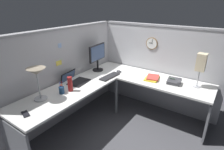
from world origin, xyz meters
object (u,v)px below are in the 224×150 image
pen_cup (62,90)px  desk_lamp_paper (201,63)px  office_phone (174,82)px  cell_phone (25,114)px  desk_lamp_dome (37,74)px  computer_mouse (119,71)px  book_stack (152,78)px  thermos_flask (70,84)px  laptop (74,80)px  keyboard (110,76)px  wall_clock (152,43)px  monitor (97,55)px

pen_cup → desk_lamp_paper: 2.06m
office_phone → cell_phone: bearing=147.4°
office_phone → desk_lamp_dome: bearing=138.6°
computer_mouse → desk_lamp_paper: (0.15, -1.33, 0.37)m
book_stack → thermos_flask: bearing=143.2°
cell_phone → desk_lamp_paper: desk_lamp_paper is taller
desk_lamp_dome → cell_phone: desk_lamp_dome is taller
desk_lamp_dome → thermos_flask: 0.50m
laptop → office_phone: bearing=-58.8°
keyboard → pen_cup: 0.91m
computer_mouse → wall_clock: 0.78m
office_phone → book_stack: bearing=93.4°
wall_clock → monitor: bearing=125.2°
desk_lamp_dome → office_phone: size_ratio=1.99×
monitor → keyboard: monitor is taller
computer_mouse → desk_lamp_paper: desk_lamp_paper is taller
pen_cup → wall_clock: wall_clock is taller
desk_lamp_dome → pen_cup: (0.27, -0.11, -0.31)m
computer_mouse → book_stack: bearing=-85.9°
book_stack → computer_mouse: bearing=94.1°
thermos_flask → desk_lamp_paper: 1.94m
cell_phone → computer_mouse: bearing=11.7°
desk_lamp_dome → book_stack: size_ratio=1.39×
monitor → desk_lamp_paper: 1.73m
cell_phone → book_stack: 1.98m
keyboard → book_stack: 0.73m
laptop → book_stack: bearing=-51.4°
wall_clock → cell_phone: bearing=164.8°
monitor → laptop: (-0.62, -0.00, -0.27)m
monitor → cell_phone: 1.66m
keyboard → computer_mouse: 0.29m
keyboard → computer_mouse: computer_mouse is taller
keyboard → desk_lamp_paper: bearing=-69.3°
keyboard → pen_cup: size_ratio=2.39×
pen_cup → cell_phone: pen_cup is taller
thermos_flask → computer_mouse: bearing=-9.4°
pen_cup → wall_clock: (1.60, -0.65, 0.46)m
computer_mouse → office_phone: size_ratio=0.46×
book_stack → wall_clock: (0.38, 0.21, 0.49)m
computer_mouse → desk_lamp_dome: bearing=167.3°
wall_clock → computer_mouse: bearing=134.6°
thermos_flask → wall_clock: bearing=-22.4°
desk_lamp_dome → laptop: bearing=4.6°
thermos_flask → book_stack: thermos_flask is taller
desk_lamp_dome → desk_lamp_paper: bearing=-46.0°
keyboard → wall_clock: size_ratio=1.95×
computer_mouse → wall_clock: wall_clock is taller
laptop → keyboard: size_ratio=0.98×
desk_lamp_paper → wall_clock: bearing=73.0°
desk_lamp_dome → thermos_flask: desk_lamp_dome is taller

